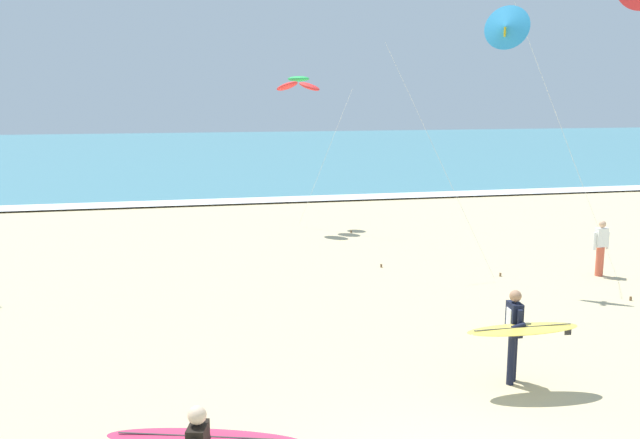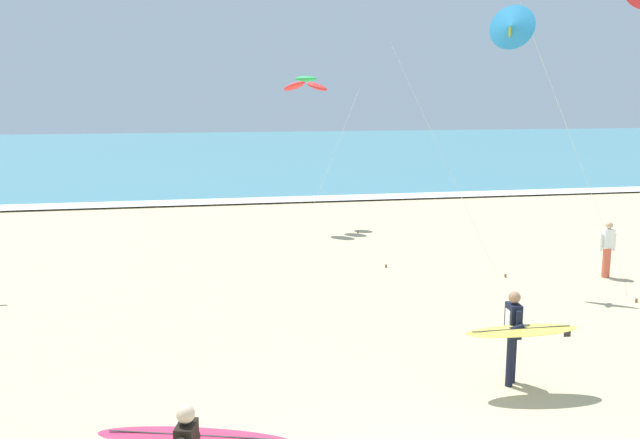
{
  "view_description": "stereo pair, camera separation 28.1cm",
  "coord_description": "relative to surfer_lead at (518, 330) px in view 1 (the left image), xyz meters",
  "views": [
    {
      "loc": [
        -3.44,
        -7.01,
        5.06
      ],
      "look_at": [
        -0.64,
        5.84,
        2.64
      ],
      "focal_mm": 38.21,
      "sensor_mm": 36.0,
      "label": 1
    },
    {
      "loc": [
        -3.16,
        -7.07,
        5.06
      ],
      "look_at": [
        -0.64,
        5.84,
        2.64
      ],
      "focal_mm": 38.21,
      "sensor_mm": 36.0,
      "label": 2
    }
  ],
  "objects": [
    {
      "name": "kite_delta_cobalt_near",
      "position": [
        2.74,
        6.33,
        5.69
      ],
      "size": [
        3.16,
        2.76,
        7.35
      ],
      "color": "#2D99DB",
      "rests_on": "ground"
    },
    {
      "name": "bystander_white_top",
      "position": [
        5.95,
        6.3,
        -0.23
      ],
      "size": [
        0.5,
        0.22,
        1.59
      ],
      "color": "#D8593F",
      "rests_on": "ground"
    },
    {
      "name": "surfer_lead",
      "position": [
        0.0,
        0.0,
        0.0
      ],
      "size": [
        2.0,
        1.01,
        1.71
      ],
      "color": "black",
      "rests_on": "ground"
    },
    {
      "name": "ocean_water",
      "position": [
        -2.31,
        51.44,
        -1.0
      ],
      "size": [
        160.0,
        60.0,
        0.08
      ],
      "primitive_type": "cube",
      "color": "teal",
      "rests_on": "ground"
    },
    {
      "name": "kite_arc_emerald_far",
      "position": [
        -1.01,
        15.3,
        4.39
      ],
      "size": [
        2.72,
        2.75,
        5.73
      ],
      "color": "red",
      "rests_on": "ground"
    },
    {
      "name": "shoreline_foam",
      "position": [
        -2.31,
        21.74,
        -0.96
      ],
      "size": [
        160.0,
        1.72,
        0.01
      ],
      "primitive_type": "cube",
      "color": "white",
      "rests_on": "ocean_water"
    }
  ]
}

